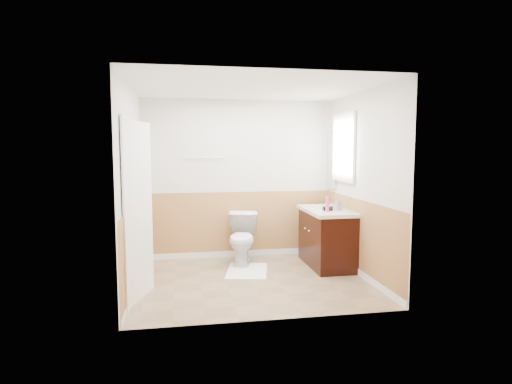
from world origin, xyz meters
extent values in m
plane|color=#8C7051|center=(0.00, 0.00, 0.00)|extent=(3.00, 3.00, 0.00)
plane|color=white|center=(0.00, 0.00, 2.50)|extent=(3.00, 3.00, 0.00)
plane|color=silver|center=(0.00, 1.30, 1.25)|extent=(3.00, 0.00, 3.00)
plane|color=silver|center=(0.00, -1.30, 1.25)|extent=(3.00, 0.00, 3.00)
plane|color=silver|center=(-1.50, 0.00, 1.25)|extent=(0.00, 3.00, 3.00)
plane|color=silver|center=(1.50, 0.00, 1.25)|extent=(0.00, 3.00, 3.00)
plane|color=tan|center=(0.00, 1.29, 0.50)|extent=(3.00, 0.00, 3.00)
plane|color=tan|center=(0.00, -1.29, 0.50)|extent=(3.00, 0.00, 3.00)
plane|color=tan|center=(-1.49, 0.00, 0.50)|extent=(0.00, 2.60, 2.60)
plane|color=tan|center=(1.49, 0.00, 0.50)|extent=(0.00, 2.60, 2.60)
imported|color=white|center=(0.00, 0.84, 0.38)|extent=(0.58, 0.82, 0.76)
cube|color=white|center=(0.00, 0.41, 0.01)|extent=(0.71, 0.90, 0.02)
cube|color=black|center=(1.21, 0.53, 0.40)|extent=(0.55, 1.10, 0.80)
sphere|color=silver|center=(0.91, 0.43, 0.55)|extent=(0.03, 0.03, 0.03)
sphere|color=#B7B8BE|center=(0.91, 0.63, 0.55)|extent=(0.03, 0.03, 0.03)
cube|color=white|center=(1.20, 0.53, 0.83)|extent=(0.60, 1.15, 0.05)
cylinder|color=white|center=(1.21, 0.68, 0.86)|extent=(0.36, 0.36, 0.02)
cylinder|color=silver|center=(1.39, 0.68, 0.92)|extent=(0.02, 0.02, 0.14)
cylinder|color=#F23E7A|center=(1.11, 0.25, 0.96)|extent=(0.05, 0.05, 0.22)
imported|color=gray|center=(1.33, 0.40, 0.94)|extent=(0.10, 0.11, 0.18)
cylinder|color=black|center=(1.16, 0.37, 0.89)|extent=(0.14, 0.07, 0.07)
cylinder|color=black|center=(1.13, 0.46, 0.86)|extent=(0.03, 0.03, 0.07)
cube|color=silver|center=(1.48, 1.10, 1.55)|extent=(0.02, 0.35, 0.90)
cube|color=white|center=(1.47, 0.59, 1.75)|extent=(0.04, 0.80, 1.00)
cube|color=white|center=(1.49, 0.59, 1.75)|extent=(0.01, 0.70, 0.90)
cube|color=white|center=(-1.40, -0.45, 1.02)|extent=(0.29, 0.78, 2.04)
cube|color=white|center=(-1.48, -0.45, 1.03)|extent=(0.02, 0.92, 2.10)
sphere|color=silver|center=(-1.34, -0.12, 0.95)|extent=(0.06, 0.06, 0.06)
cylinder|color=silver|center=(-0.55, 1.25, 1.60)|extent=(0.62, 0.02, 0.02)
cylinder|color=silver|center=(-0.10, 1.23, 0.70)|extent=(0.14, 0.02, 0.02)
cylinder|color=white|center=(-0.10, 1.23, 0.70)|extent=(0.10, 0.11, 0.11)
cube|color=white|center=(-0.10, 1.23, 0.59)|extent=(0.10, 0.01, 0.16)
camera|label=1|loc=(-0.88, -5.34, 1.73)|focal=29.60mm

